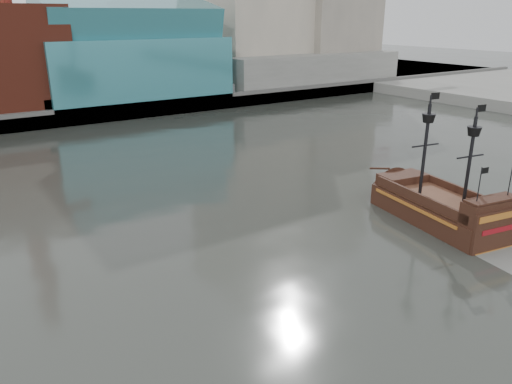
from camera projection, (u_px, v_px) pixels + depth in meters
ground at (437, 326)px, 26.43m from camera, size 400.00×400.00×0.00m
promenade_far at (45, 93)px, 98.16m from camera, size 220.00×60.00×2.00m
seawall at (89, 115)px, 74.95m from camera, size 220.00×1.00×2.60m
crane_a at (373, 0)px, 125.39m from camera, size 22.50×4.00×32.25m
crane_b at (370, 15)px, 139.44m from camera, size 19.10×4.00×26.25m
pirate_ship at (440, 211)px, 39.27m from camera, size 6.53×14.87×10.75m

